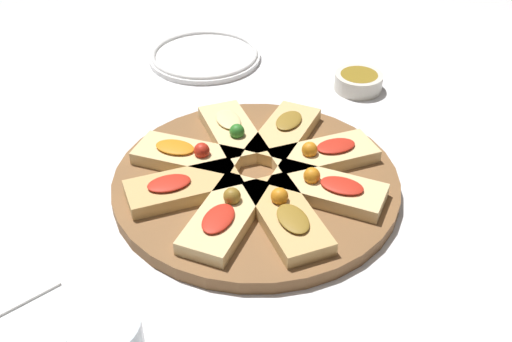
# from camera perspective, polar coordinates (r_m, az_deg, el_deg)

# --- Properties ---
(ground_plane) EXTENTS (3.00, 3.00, 0.00)m
(ground_plane) POSITION_cam_1_polar(r_m,az_deg,el_deg) (0.88, 0.00, -1.55)
(ground_plane) COLOR white
(serving_board) EXTENTS (0.42, 0.42, 0.02)m
(serving_board) POSITION_cam_1_polar(r_m,az_deg,el_deg) (0.87, 0.00, -1.04)
(serving_board) COLOR brown
(serving_board) RESTS_ON ground_plane
(focaccia_slice_0) EXTENTS (0.17, 0.15, 0.04)m
(focaccia_slice_0) POSITION_cam_1_polar(r_m,az_deg,el_deg) (0.83, 6.82, -1.66)
(focaccia_slice_0) COLOR #E5C689
(focaccia_slice_0) RESTS_ON serving_board
(focaccia_slice_1) EXTENTS (0.09, 0.17, 0.04)m
(focaccia_slice_1) POSITION_cam_1_polar(r_m,az_deg,el_deg) (0.90, 6.44, 1.55)
(focaccia_slice_1) COLOR #E5C689
(focaccia_slice_1) RESTS_ON serving_board
(focaccia_slice_2) EXTENTS (0.15, 0.17, 0.03)m
(focaccia_slice_2) POSITION_cam_1_polar(r_m,az_deg,el_deg) (0.94, 2.72, 3.67)
(focaccia_slice_2) COLOR #DBB775
(focaccia_slice_2) RESTS_ON serving_board
(focaccia_slice_3) EXTENTS (0.17, 0.09, 0.04)m
(focaccia_slice_3) POSITION_cam_1_polar(r_m,az_deg,el_deg) (0.94, -2.27, 3.76)
(focaccia_slice_3) COLOR #E5C689
(focaccia_slice_3) RESTS_ON serving_board
(focaccia_slice_4) EXTENTS (0.16, 0.16, 0.04)m
(focaccia_slice_4) POSITION_cam_1_polar(r_m,az_deg,el_deg) (0.90, -6.53, 1.45)
(focaccia_slice_4) COLOR #E5C689
(focaccia_slice_4) RESTS_ON serving_board
(focaccia_slice_5) EXTENTS (0.09, 0.17, 0.03)m
(focaccia_slice_5) POSITION_cam_1_polar(r_m,az_deg,el_deg) (0.84, -7.00, -1.54)
(focaccia_slice_5) COLOR tan
(focaccia_slice_5) RESTS_ON serving_board
(focaccia_slice_6) EXTENTS (0.15, 0.16, 0.04)m
(focaccia_slice_6) POSITION_cam_1_polar(r_m,az_deg,el_deg) (0.78, -2.98, -4.27)
(focaccia_slice_6) COLOR #E5C689
(focaccia_slice_6) RESTS_ON serving_board
(focaccia_slice_7) EXTENTS (0.16, 0.08, 0.04)m
(focaccia_slice_7) POSITION_cam_1_polar(r_m,az_deg,el_deg) (0.78, 2.91, -4.29)
(focaccia_slice_7) COLOR tan
(focaccia_slice_7) RESTS_ON serving_board
(plate_left) EXTENTS (0.23, 0.23, 0.02)m
(plate_left) POSITION_cam_1_polar(r_m,az_deg,el_deg) (1.24, -4.90, 10.89)
(plate_left) COLOR white
(plate_left) RESTS_ON ground_plane
(dipping_bowl) EXTENTS (0.09, 0.09, 0.03)m
(dipping_bowl) POSITION_cam_1_polar(r_m,az_deg,el_deg) (1.13, 9.73, 8.41)
(dipping_bowl) COLOR silver
(dipping_bowl) RESTS_ON ground_plane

